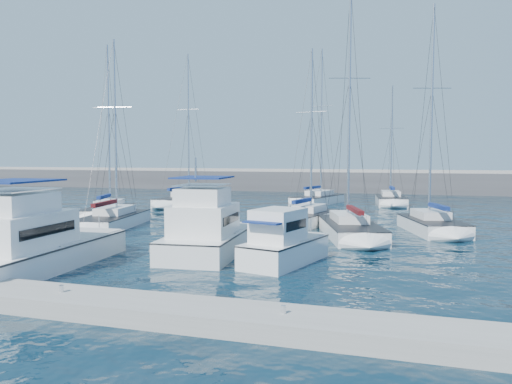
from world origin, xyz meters
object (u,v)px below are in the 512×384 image
(sailboat_back_a, at_px, (185,200))
(sailboat_back_b, at_px, (318,199))
(sailboat_mid_c, at_px, (308,217))
(sailboat_mid_d, at_px, (350,228))
(sailboat_mid_e, at_px, (432,225))
(sailboat_back_c, at_px, (391,200))
(sailboat_mid_b, at_px, (113,220))
(sailboat_mid_a, at_px, (108,211))
(motor_yacht_stbd_inner, at_px, (208,234))
(motor_yacht_stbd_outer, at_px, (283,245))
(motor_yacht_port_inner, at_px, (29,246))

(sailboat_back_a, height_order, sailboat_back_b, sailboat_back_b)
(sailboat_mid_c, distance_m, sailboat_mid_d, 6.56)
(sailboat_mid_e, relative_size, sailboat_back_b, 0.92)
(sailboat_back_c, bearing_deg, sailboat_mid_b, -134.77)
(sailboat_mid_c, bearing_deg, sailboat_back_c, 84.79)
(sailboat_mid_a, bearing_deg, sailboat_back_c, 22.30)
(sailboat_mid_d, xyz_separation_m, sailboat_back_b, (-6.27, 22.48, 0.02))
(sailboat_mid_b, xyz_separation_m, sailboat_mid_e, (23.07, 4.43, 0.04))
(motor_yacht_stbd_inner, distance_m, sailboat_back_a, 28.73)
(sailboat_mid_b, distance_m, sailboat_mid_d, 17.77)
(sailboat_mid_e, distance_m, sailboat_back_a, 28.66)
(sailboat_mid_e, distance_m, sailboat_back_b, 22.18)
(sailboat_mid_b, bearing_deg, sailboat_mid_c, 13.12)
(sailboat_mid_c, xyz_separation_m, sailboat_mid_e, (9.27, -1.67, 0.02))
(sailboat_mid_c, relative_size, sailboat_back_a, 0.83)
(sailboat_back_b, bearing_deg, sailboat_mid_b, -100.22)
(sailboat_back_a, bearing_deg, sailboat_mid_a, -94.26)
(sailboat_mid_a, height_order, sailboat_back_b, sailboat_back_b)
(motor_yacht_stbd_outer, relative_size, sailboat_back_a, 0.35)
(sailboat_mid_b, height_order, sailboat_back_c, sailboat_mid_b)
(sailboat_back_c, bearing_deg, motor_yacht_stbd_outer, -103.40)
(sailboat_mid_b, relative_size, sailboat_back_a, 0.85)
(sailboat_mid_e, height_order, sailboat_back_a, sailboat_back_a)
(sailboat_mid_e, bearing_deg, sailboat_back_c, 83.09)
(sailboat_mid_b, bearing_deg, motor_yacht_port_inner, -82.49)
(motor_yacht_port_inner, height_order, sailboat_back_c, sailboat_back_c)
(sailboat_mid_b, height_order, sailboat_back_a, sailboat_back_a)
(motor_yacht_stbd_inner, bearing_deg, sailboat_back_c, 70.30)
(motor_yacht_stbd_outer, relative_size, sailboat_mid_e, 0.36)
(motor_yacht_stbd_inner, height_order, motor_yacht_stbd_outer, motor_yacht_stbd_inner)
(sailboat_mid_d, bearing_deg, sailboat_back_a, 122.60)
(sailboat_mid_a, height_order, sailboat_back_a, sailboat_back_a)
(motor_yacht_port_inner, xyz_separation_m, motor_yacht_stbd_outer, (11.03, 4.88, -0.19))
(sailboat_mid_d, bearing_deg, sailboat_mid_b, 165.30)
(motor_yacht_port_inner, relative_size, motor_yacht_stbd_inner, 1.22)
(motor_yacht_stbd_inner, relative_size, sailboat_mid_d, 0.50)
(motor_yacht_stbd_inner, height_order, sailboat_mid_a, sailboat_mid_a)
(sailboat_mid_b, relative_size, sailboat_mid_d, 0.85)
(motor_yacht_port_inner, relative_size, sailboat_mid_e, 0.64)
(sailboat_mid_e, distance_m, sailboat_back_c, 20.86)
(sailboat_mid_b, distance_m, sailboat_back_a, 17.83)
(sailboat_mid_e, bearing_deg, sailboat_back_a, 135.59)
(sailboat_mid_d, height_order, sailboat_back_b, sailboat_back_b)
(sailboat_mid_a, distance_m, sailboat_back_b, 23.80)
(motor_yacht_stbd_inner, distance_m, sailboat_back_b, 31.08)
(sailboat_mid_a, relative_size, sailboat_back_b, 0.87)
(motor_yacht_stbd_inner, distance_m, sailboat_mid_a, 19.67)
(motor_yacht_stbd_outer, xyz_separation_m, sailboat_back_c, (3.88, 33.87, -0.43))
(sailboat_back_b, bearing_deg, sailboat_back_a, -141.74)
(motor_yacht_stbd_outer, bearing_deg, sailboat_back_a, 138.14)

